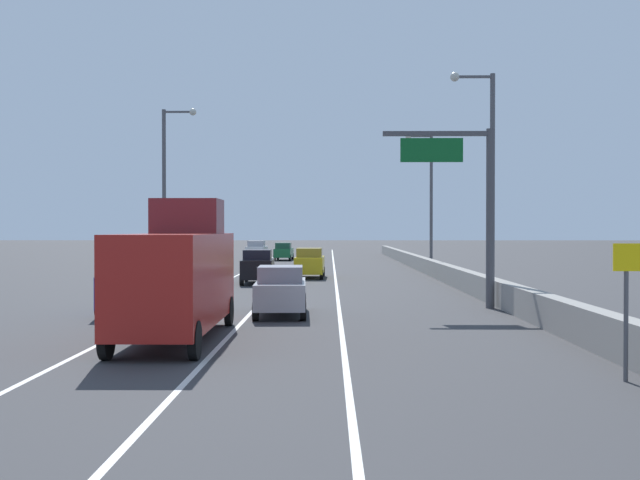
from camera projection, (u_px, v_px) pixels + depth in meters
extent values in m
plane|color=#38383A|center=(317.00, 267.00, 66.75)|extent=(320.00, 320.00, 0.00)
cube|color=silver|center=(243.00, 273.00, 57.82)|extent=(0.16, 130.00, 0.00)
cube|color=silver|center=(289.00, 273.00, 57.77)|extent=(0.16, 130.00, 0.00)
cube|color=silver|center=(335.00, 273.00, 57.73)|extent=(0.16, 130.00, 0.00)
cube|color=gray|center=(460.00, 278.00, 42.64)|extent=(0.60, 120.00, 1.10)
cylinder|color=#47474C|center=(490.00, 219.00, 31.85)|extent=(0.36, 0.36, 7.50)
cube|color=#47474C|center=(437.00, 134.00, 31.83)|extent=(4.50, 0.20, 0.20)
cube|color=#0C5923|center=(432.00, 150.00, 31.72)|extent=(2.60, 0.10, 1.00)
cylinder|color=#4C4C51|center=(626.00, 326.00, 16.51)|extent=(0.10, 0.10, 2.40)
cube|color=yellow|center=(627.00, 257.00, 16.45)|extent=(0.60, 0.04, 0.60)
cylinder|color=#4C4C51|center=(492.00, 186.00, 36.28)|extent=(0.24, 0.24, 10.70)
cube|color=#4C4C51|center=(474.00, 77.00, 36.22)|extent=(1.80, 0.12, 0.12)
sphere|color=beige|center=(455.00, 77.00, 36.23)|extent=(0.44, 0.44, 0.44)
cylinder|color=#4C4C51|center=(431.00, 203.00, 59.49)|extent=(0.24, 0.24, 10.70)
cube|color=#4C4C51|center=(420.00, 136.00, 59.43)|extent=(1.80, 0.12, 0.12)
sphere|color=beige|center=(408.00, 136.00, 59.44)|extent=(0.44, 0.44, 0.44)
cylinder|color=#4C4C51|center=(164.00, 196.00, 47.15)|extent=(0.24, 0.24, 10.70)
cube|color=#4C4C51|center=(178.00, 112.00, 47.07)|extent=(1.80, 0.12, 0.12)
sphere|color=beige|center=(193.00, 112.00, 47.06)|extent=(0.44, 0.44, 0.44)
cube|color=gold|center=(310.00, 265.00, 51.69)|extent=(1.97, 4.56, 1.09)
cube|color=olive|center=(309.00, 253.00, 51.23)|extent=(1.70, 2.07, 0.60)
cylinder|color=black|center=(299.00, 271.00, 53.54)|extent=(0.23, 0.68, 0.68)
cylinder|color=black|center=(323.00, 271.00, 53.48)|extent=(0.23, 0.68, 0.68)
cylinder|color=black|center=(295.00, 274.00, 49.92)|extent=(0.23, 0.68, 0.68)
cylinder|color=black|center=(322.00, 275.00, 49.86)|extent=(0.23, 0.68, 0.68)
cube|color=white|center=(257.00, 252.00, 80.52)|extent=(1.95, 4.70, 1.15)
cube|color=#96969E|center=(256.00, 244.00, 80.04)|extent=(1.69, 2.13, 0.60)
cylinder|color=black|center=(251.00, 257.00, 82.44)|extent=(0.23, 0.68, 0.68)
cylinder|color=black|center=(267.00, 257.00, 82.40)|extent=(0.23, 0.68, 0.68)
cylinder|color=black|center=(246.00, 258.00, 78.66)|extent=(0.23, 0.68, 0.68)
cylinder|color=black|center=(263.00, 258.00, 78.62)|extent=(0.23, 0.68, 0.68)
cube|color=#196033|center=(284.00, 253.00, 81.10)|extent=(1.89, 4.57, 0.92)
cube|color=#1C4633|center=(283.00, 246.00, 80.64)|extent=(1.61, 2.08, 0.60)
cylinder|color=black|center=(278.00, 256.00, 82.95)|extent=(0.24, 0.69, 0.68)
cylinder|color=black|center=(293.00, 256.00, 82.89)|extent=(0.24, 0.69, 0.68)
cylinder|color=black|center=(275.00, 258.00, 79.33)|extent=(0.24, 0.69, 0.68)
cylinder|color=black|center=(290.00, 258.00, 79.27)|extent=(0.24, 0.69, 0.68)
cube|color=black|center=(258.00, 269.00, 46.35)|extent=(2.01, 4.67, 1.13)
cube|color=black|center=(257.00, 255.00, 45.87)|extent=(1.69, 2.13, 0.60)
cylinder|color=black|center=(246.00, 276.00, 48.19)|extent=(0.24, 0.69, 0.68)
cylinder|color=black|center=(273.00, 276.00, 48.23)|extent=(0.24, 0.69, 0.68)
cylinder|color=black|center=(242.00, 280.00, 44.48)|extent=(0.24, 0.69, 0.68)
cylinder|color=black|center=(271.00, 280.00, 44.52)|extent=(0.24, 0.69, 0.68)
cube|color=#1E389E|center=(136.00, 289.00, 29.96)|extent=(1.92, 4.67, 1.21)
cube|color=navy|center=(132.00, 267.00, 29.49)|extent=(1.62, 2.13, 0.60)
cylinder|color=black|center=(130.00, 300.00, 31.86)|extent=(0.24, 0.69, 0.68)
cylinder|color=black|center=(168.00, 300.00, 31.78)|extent=(0.24, 0.69, 0.68)
cylinder|color=black|center=(100.00, 309.00, 28.15)|extent=(0.24, 0.69, 0.68)
cylinder|color=black|center=(143.00, 310.00, 28.08)|extent=(0.24, 0.69, 0.68)
cube|color=#B7B7BC|center=(281.00, 294.00, 29.37)|extent=(2.04, 4.82, 0.97)
cube|color=gray|center=(281.00, 274.00, 28.88)|extent=(1.72, 2.20, 0.60)
cylinder|color=black|center=(261.00, 301.00, 31.28)|extent=(0.24, 0.69, 0.68)
cylinder|color=black|center=(303.00, 301.00, 31.32)|extent=(0.24, 0.69, 0.68)
cylinder|color=black|center=(256.00, 312.00, 27.43)|extent=(0.24, 0.69, 0.68)
cylinder|color=black|center=(303.00, 311.00, 27.46)|extent=(0.24, 0.69, 0.68)
cube|color=#A51E19|center=(177.00, 279.00, 22.64)|extent=(2.45, 8.27, 2.67)
cube|color=maroon|center=(188.00, 216.00, 24.43)|extent=(2.12, 1.83, 1.10)
cylinder|color=black|center=(164.00, 311.00, 26.10)|extent=(0.23, 1.00, 1.00)
cylinder|color=black|center=(229.00, 311.00, 26.08)|extent=(0.23, 1.00, 1.00)
cylinder|color=black|center=(106.00, 340.00, 19.24)|extent=(0.23, 1.00, 1.00)
cylinder|color=black|center=(195.00, 340.00, 19.22)|extent=(0.23, 1.00, 1.00)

